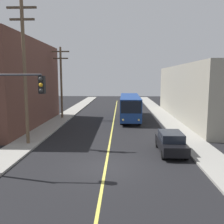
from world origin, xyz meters
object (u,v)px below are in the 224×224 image
Objects in this scene: parked_car_black at (171,142)px; utility_pole_mid at (61,79)px; utility_pole_near at (25,68)px; city_bus at (130,106)px; traffic_signal_left_corner at (8,102)px.

parked_car_black is 19.78m from utility_pole_mid.
utility_pole_mid reaches higher than parked_car_black.
utility_pole_near is 1.21× the size of utility_pole_mid.
city_bus is 2.03× the size of traffic_signal_left_corner.
parked_car_black is 0.74× the size of traffic_signal_left_corner.
utility_pole_near is at bearing -88.94° from utility_pole_mid.
utility_pole_mid is (-0.24, 13.18, -1.05)m from utility_pole_near.
traffic_signal_left_corner is (1.79, -19.64, -1.14)m from utility_pole_mid.
utility_pole_near reaches higher than utility_pole_mid.
city_bus is 16.97m from utility_pole_near.
traffic_signal_left_corner is at bearing -84.80° from utility_pole_mid.
parked_car_black is at bearing 24.21° from traffic_signal_left_corner.
utility_pole_mid is at bearing -178.04° from city_bus.
utility_pole_near reaches higher than parked_car_black.
traffic_signal_left_corner is at bearing -110.87° from city_bus.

